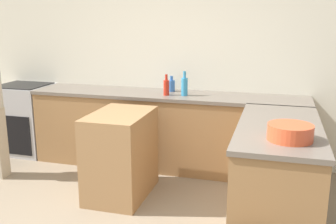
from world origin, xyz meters
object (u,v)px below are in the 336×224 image
Objects in this scene: range_oven at (26,119)px; hot_sauce_bottle at (166,87)px; dish_soap_bottle at (184,86)px; mixing_bowl at (290,132)px; water_bottle_blue at (171,85)px; island_table at (121,154)px.

hot_sauce_bottle is at bearing -3.09° from range_oven.
dish_soap_bottle is at bearing -1.88° from range_oven.
mixing_bowl is 1.77× the size of water_bottle_blue.
mixing_bowl reaches higher than island_table.
hot_sauce_bottle is at bearing -88.05° from water_bottle_blue.
range_oven is 2.78× the size of mixing_bowl.
range_oven is at bearing 152.85° from island_table.
water_bottle_blue is 0.67× the size of dish_soap_bottle.
hot_sauce_bottle is (2.01, -0.11, 0.55)m from range_oven.
range_oven is at bearing 178.12° from dish_soap_bottle.
range_oven is 4.93× the size of water_bottle_blue.
hot_sauce_bottle is 0.86× the size of dish_soap_bottle.
mixing_bowl is at bearing -51.35° from dish_soap_bottle.
island_table is at bearing -27.15° from range_oven.
island_table is at bearing -107.88° from hot_sauce_bottle.
island_table is 2.61× the size of mixing_bowl.
range_oven is 3.28× the size of dish_soap_bottle.
water_bottle_blue reaches higher than mixing_bowl.
hot_sauce_bottle reaches higher than island_table.
island_table is at bearing -103.28° from water_bottle_blue.
range_oven is 1.97m from island_table.
dish_soap_bottle is at bearing 128.65° from mixing_bowl.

